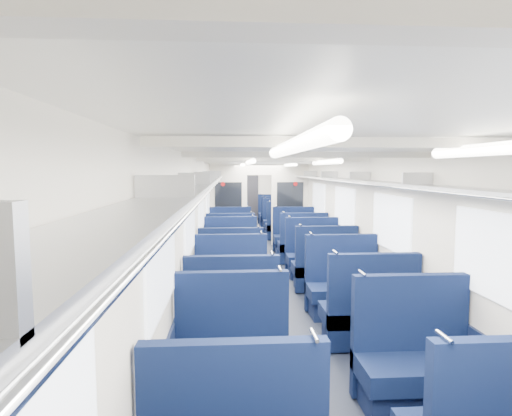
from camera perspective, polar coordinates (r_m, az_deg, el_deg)
floor at (r=8.72m, az=2.00°, el=-8.94°), size 2.80×18.00×0.01m
ceiling at (r=8.45m, az=2.05°, el=6.69°), size 2.80×18.00×0.01m
wall_left at (r=8.48m, az=-7.43°, el=-1.31°), size 0.02×18.00×2.35m
dado_left at (r=8.61m, az=-7.27°, el=-6.77°), size 0.03×17.90×0.70m
wall_right at (r=8.76m, az=11.18°, el=-1.16°), size 0.02×18.00×2.35m
dado_right at (r=8.88m, az=10.99°, el=-6.46°), size 0.03×17.90×0.70m
wall_far at (r=17.45m, az=-0.94°, el=2.13°), size 2.80×0.02×2.35m
luggage_rack_left at (r=8.42m, az=-6.22°, el=4.10°), size 0.36×17.40×0.18m
luggage_rack_right at (r=8.66m, az=10.08°, el=4.08°), size 0.36×17.40×0.18m
windows at (r=8.03m, az=2.36°, el=0.11°), size 2.78×15.60×0.75m
ceiling_fittings at (r=8.19m, az=2.23°, el=6.31°), size 2.70×16.06×0.11m
end_door at (r=17.40m, az=-0.93°, el=1.55°), size 0.75×0.06×2.00m
bulkhead at (r=11.66m, az=0.46°, el=0.82°), size 2.80×0.10×2.35m
seat_6 at (r=4.10m, az=-3.29°, el=-20.31°), size 1.09×0.60×1.21m
seat_7 at (r=4.25m, az=21.24°, el=-19.73°), size 1.09×0.60×1.21m
seat_8 at (r=5.05m, az=-3.39°, el=-15.26°), size 1.09×0.60×1.21m
seat_9 at (r=5.33m, az=15.34°, el=-14.31°), size 1.09×0.60×1.21m
seat_10 at (r=6.24m, az=-3.46°, el=-11.22°), size 1.09×0.60×1.21m
seat_11 at (r=6.34m, az=12.01°, el=-11.05°), size 1.09×0.60×1.21m
seat_12 at (r=7.19m, az=-3.50°, el=-8.98°), size 1.09×0.60×1.21m
seat_13 at (r=7.49m, az=9.43°, el=-8.45°), size 1.09×0.60×1.21m
seat_14 at (r=8.49m, az=-3.54°, el=-6.75°), size 1.09×0.60×1.21m
seat_15 at (r=8.43m, az=7.90°, el=-6.88°), size 1.09×0.60×1.21m
seat_16 at (r=9.44m, az=-3.56°, el=-5.52°), size 1.09×0.60×1.21m
seat_17 at (r=9.57m, az=6.47°, el=-5.39°), size 1.09×0.60×1.21m
seat_18 at (r=10.68m, az=-3.59°, el=-4.25°), size 1.09×0.60×1.21m
seat_19 at (r=10.74m, az=5.33°, el=-4.21°), size 1.09×0.60×1.21m
seat_20 at (r=12.73m, az=-3.61°, el=-2.70°), size 1.09×0.60×1.21m
seat_21 at (r=12.71m, az=3.90°, el=-2.71°), size 1.09×0.60×1.21m
seat_22 at (r=13.80m, az=-3.62°, el=-2.07°), size 1.09×0.60×1.21m
seat_23 at (r=13.94m, az=3.22°, el=-1.99°), size 1.09×0.60×1.21m
seat_24 at (r=14.97m, az=-3.63°, el=-1.49°), size 1.09×0.60×1.21m
seat_25 at (r=15.05m, az=2.70°, el=-1.45°), size 1.09×0.60×1.21m
seat_26 at (r=16.16m, az=-3.64°, el=-0.99°), size 1.09×0.60×1.21m
seat_27 at (r=16.15m, az=2.26°, el=-0.98°), size 1.09×0.60×1.21m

